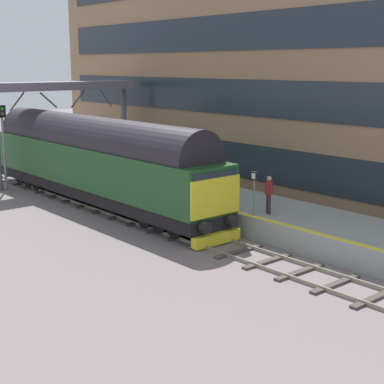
{
  "coord_description": "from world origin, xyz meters",
  "views": [
    {
      "loc": [
        -15.77,
        -20.33,
        7.25
      ],
      "look_at": [
        0.2,
        -1.53,
        1.92
      ],
      "focal_mm": 55.05,
      "sensor_mm": 36.0,
      "label": 1
    }
  ],
  "objects": [
    {
      "name": "waiting_passenger",
      "position": [
        2.59,
        -3.78,
        1.99
      ],
      "size": [
        0.45,
        0.47,
        1.64
      ],
      "rotation": [
        0.0,
        0.0,
        1.13
      ],
      "color": "#37252F",
      "rests_on": "station_platform"
    },
    {
      "name": "platform_number_sign",
      "position": [
        1.86,
        -3.59,
        2.26
      ],
      "size": [
        0.1,
        0.44,
        1.89
      ],
      "color": "slate",
      "rests_on": "station_platform"
    },
    {
      "name": "station_building",
      "position": [
        10.23,
        4.26,
        8.86
      ],
      "size": [
        5.01,
        35.98,
        17.71
      ],
      "color": "#977553",
      "rests_on": "ground"
    },
    {
      "name": "station_platform",
      "position": [
        3.6,
        0.0,
        0.5
      ],
      "size": [
        4.0,
        44.0,
        1.01
      ],
      "color": "gray",
      "rests_on": "ground"
    },
    {
      "name": "ground_plane",
      "position": [
        0.0,
        0.0,
        0.0
      ],
      "size": [
        140.0,
        140.0,
        0.0
      ],
      "primitive_type": "plane",
      "color": "slate",
      "rests_on": "ground"
    },
    {
      "name": "diesel_locomotive",
      "position": [
        0.0,
        6.11,
        2.49
      ],
      "size": [
        2.74,
        19.13,
        4.68
      ],
      "color": "black",
      "rests_on": "ground"
    },
    {
      "name": "overhead_footbridge",
      "position": [
        2.05,
        12.99,
        5.57
      ],
      "size": [
        9.3,
        2.0,
        6.25
      ],
      "color": "slate",
      "rests_on": "ground"
    },
    {
      "name": "track_main",
      "position": [
        0.0,
        0.0,
        0.06
      ],
      "size": [
        2.5,
        60.0,
        0.15
      ],
      "color": "gray",
      "rests_on": "ground"
    },
    {
      "name": "signal_post_mid",
      "position": [
        -2.0,
        12.93,
        3.06
      ],
      "size": [
        0.44,
        0.22,
        4.98
      ],
      "color": "gray",
      "rests_on": "ground"
    }
  ]
}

